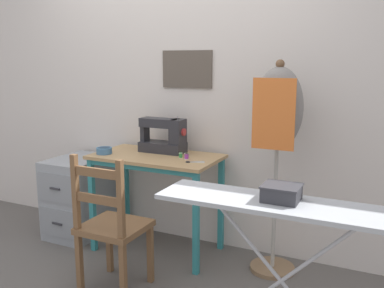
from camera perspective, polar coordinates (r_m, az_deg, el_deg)
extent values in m
plane|color=#5B5651|center=(3.35, -7.03, -15.49)|extent=(14.00, 14.00, 0.00)
cube|color=silver|center=(3.53, -2.13, 7.53)|extent=(10.00, 0.05, 2.55)
cube|color=brown|center=(3.44, -0.67, 9.93)|extent=(0.43, 0.02, 0.29)
cube|color=tan|center=(3.31, -4.80, -1.70)|extent=(0.98, 0.55, 0.02)
cube|color=teal|center=(3.13, -6.95, -3.13)|extent=(0.90, 0.03, 0.04)
cube|color=teal|center=(3.48, -13.13, -7.95)|extent=(0.04, 0.04, 0.75)
cube|color=teal|center=(3.03, 0.54, -10.61)|extent=(0.04, 0.04, 0.75)
cube|color=teal|center=(3.84, -8.77, -6.00)|extent=(0.04, 0.04, 0.75)
cube|color=teal|center=(3.43, 3.88, -7.99)|extent=(0.04, 0.04, 0.75)
cube|color=#28282D|center=(3.41, -3.93, -0.42)|extent=(0.36, 0.17, 0.08)
cube|color=#28282D|center=(3.32, -1.91, 1.66)|extent=(0.09, 0.14, 0.19)
cube|color=#28282D|center=(3.38, -4.30, 2.85)|extent=(0.32, 0.13, 0.07)
cube|color=#28282D|center=(3.47, -6.30, 1.43)|extent=(0.04, 0.09, 0.12)
cylinder|color=#B22D2D|center=(3.29, -1.10, 1.59)|extent=(0.02, 0.06, 0.06)
cylinder|color=#99999E|center=(3.30, -1.92, 3.49)|extent=(0.01, 0.01, 0.02)
cylinder|color=teal|center=(3.41, -11.63, -0.88)|extent=(0.12, 0.12, 0.05)
cylinder|color=#243D54|center=(3.41, -11.65, -0.52)|extent=(0.10, 0.10, 0.01)
cube|color=silver|center=(3.07, 0.71, -2.38)|extent=(0.09, 0.07, 0.00)
cube|color=silver|center=(3.06, 0.72, -2.44)|extent=(0.10, 0.04, 0.00)
torus|color=black|center=(3.06, -0.57, -2.42)|extent=(0.03, 0.03, 0.01)
torus|color=black|center=(3.07, -0.57, -2.40)|extent=(0.03, 0.03, 0.01)
cylinder|color=green|center=(3.20, -1.52, -1.53)|extent=(0.03, 0.03, 0.04)
cylinder|color=beige|center=(3.20, -1.52, -1.22)|extent=(0.03, 0.03, 0.00)
cylinder|color=beige|center=(3.20, -1.52, -1.84)|extent=(0.03, 0.03, 0.00)
cylinder|color=purple|center=(3.16, -0.73, -1.63)|extent=(0.03, 0.03, 0.04)
cylinder|color=beige|center=(3.16, -0.73, -1.26)|extent=(0.04, 0.04, 0.00)
cylinder|color=beige|center=(3.17, -0.73, -1.99)|extent=(0.04, 0.04, 0.00)
cube|color=brown|center=(2.89, -10.28, -10.81)|extent=(0.40, 0.38, 0.04)
cube|color=brown|center=(3.18, -10.95, -13.04)|extent=(0.04, 0.04, 0.41)
cube|color=brown|center=(3.01, -5.58, -14.37)|extent=(0.04, 0.04, 0.41)
cube|color=brown|center=(2.96, -14.77, -15.16)|extent=(0.04, 0.04, 0.41)
cube|color=brown|center=(2.77, -9.16, -16.84)|extent=(0.04, 0.04, 0.41)
cube|color=brown|center=(2.78, -15.26, -6.19)|extent=(0.04, 0.04, 0.48)
cube|color=brown|center=(2.58, -9.49, -7.31)|extent=(0.04, 0.04, 0.48)
cube|color=brown|center=(2.64, -12.62, -3.76)|extent=(0.34, 0.02, 0.06)
cube|color=brown|center=(2.69, -12.47, -7.22)|extent=(0.34, 0.02, 0.06)
cube|color=#93999E|center=(3.85, -14.71, -6.75)|extent=(0.41, 0.56, 0.67)
cube|color=gray|center=(3.61, -17.72, -5.67)|extent=(0.38, 0.01, 0.24)
cube|color=#333338|center=(3.61, -17.83, -5.71)|extent=(0.10, 0.01, 0.02)
cube|color=gray|center=(3.71, -17.45, -10.07)|extent=(0.38, 0.01, 0.24)
cube|color=#333338|center=(3.70, -17.56, -10.11)|extent=(0.10, 0.01, 0.02)
cylinder|color=#846647|center=(3.28, 10.64, -15.92)|extent=(0.32, 0.32, 0.03)
cylinder|color=#ADA89E|center=(3.09, 10.97, -7.76)|extent=(0.03, 0.03, 0.95)
ellipsoid|color=gray|center=(2.94, 11.45, 4.71)|extent=(0.33, 0.24, 0.56)
sphere|color=brown|center=(2.93, 11.68, 10.42)|extent=(0.06, 0.06, 0.06)
cube|color=orange|center=(2.83, 10.80, 3.91)|extent=(0.28, 0.01, 0.47)
cube|color=#ADB2B7|center=(2.16, 12.20, -7.97)|extent=(1.28, 0.32, 0.02)
cylinder|color=#B7B7BC|center=(2.32, 11.77, -17.46)|extent=(0.78, 0.02, 0.80)
cylinder|color=#B7B7BC|center=(2.32, 11.77, -17.46)|extent=(0.78, 0.02, 0.80)
cube|color=#333338|center=(2.18, 11.84, -6.50)|extent=(0.18, 0.16, 0.07)
cube|color=#38383D|center=(2.16, 11.88, -5.47)|extent=(0.19, 0.17, 0.01)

